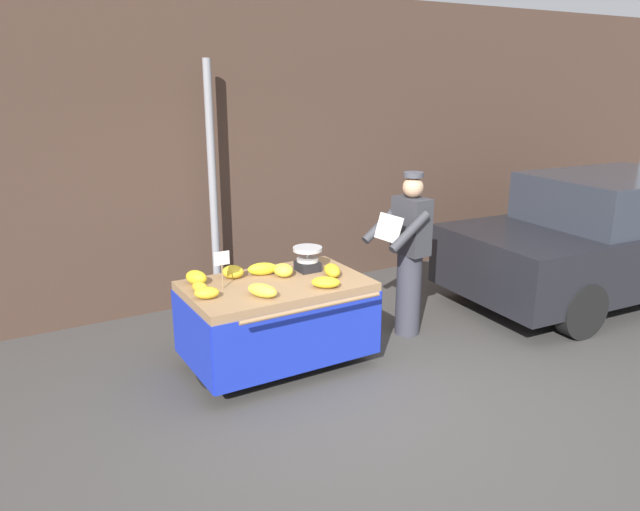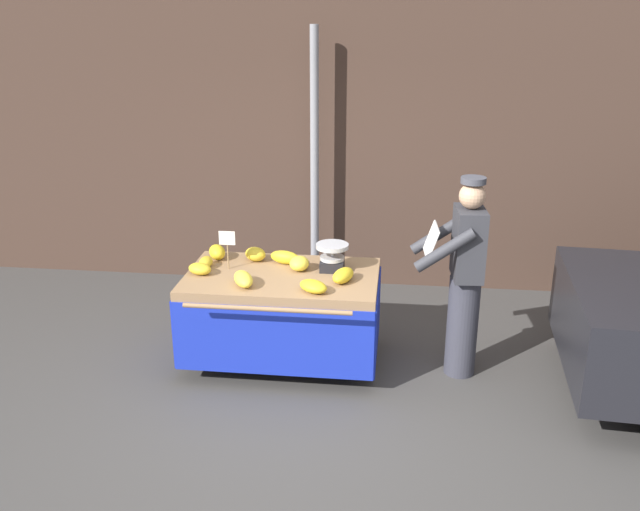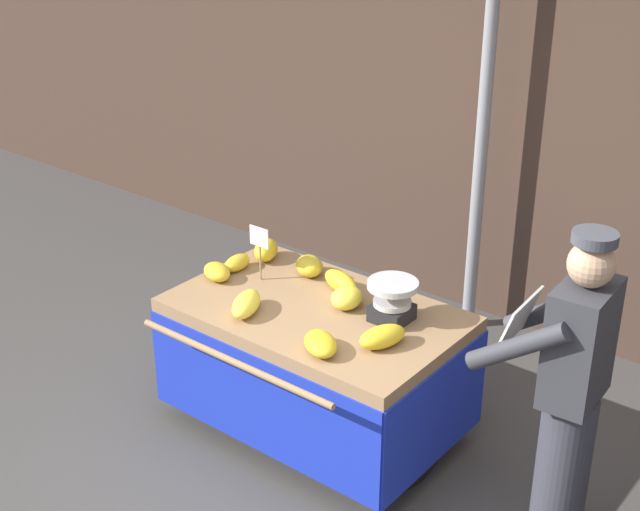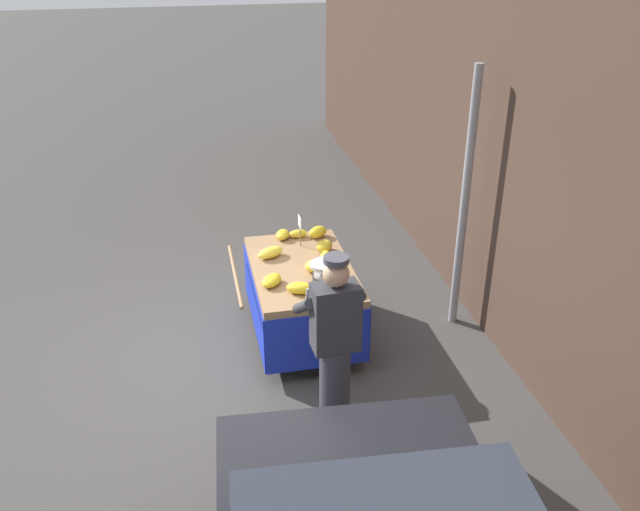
# 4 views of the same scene
# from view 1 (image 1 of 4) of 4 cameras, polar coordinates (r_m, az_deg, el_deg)

# --- Properties ---
(ground_plane) EXTENTS (60.00, 60.00, 0.00)m
(ground_plane) POSITION_cam_1_polar(r_m,az_deg,el_deg) (5.22, 4.94, -13.71)
(ground_plane) COLOR #423F3D
(back_wall) EXTENTS (16.00, 0.24, 3.57)m
(back_wall) POSITION_cam_1_polar(r_m,az_deg,el_deg) (7.30, -9.00, 9.66)
(back_wall) COLOR #473328
(back_wall) RESTS_ON ground
(street_pole) EXTENTS (0.09, 0.09, 2.81)m
(street_pole) POSITION_cam_1_polar(r_m,az_deg,el_deg) (6.91, -10.01, 6.06)
(street_pole) COLOR gray
(street_pole) RESTS_ON ground
(banana_cart) EXTENTS (1.65, 1.21, 0.83)m
(banana_cart) POSITION_cam_1_polar(r_m,az_deg,el_deg) (5.60, -4.09, -4.71)
(banana_cart) COLOR #93704C
(banana_cart) RESTS_ON ground
(weighing_scale) EXTENTS (0.28, 0.28, 0.24)m
(weighing_scale) POSITION_cam_1_polar(r_m,az_deg,el_deg) (5.79, -1.17, -0.32)
(weighing_scale) COLOR black
(weighing_scale) RESTS_ON banana_cart
(price_sign) EXTENTS (0.14, 0.01, 0.34)m
(price_sign) POSITION_cam_1_polar(r_m,az_deg,el_deg) (5.32, -9.20, -0.59)
(price_sign) COLOR #997A51
(price_sign) RESTS_ON banana_cart
(banana_bunch_0) EXTENTS (0.26, 0.25, 0.12)m
(banana_bunch_0) POSITION_cam_1_polar(r_m,az_deg,el_deg) (5.65, -8.17, -1.53)
(banana_bunch_0) COLOR gold
(banana_bunch_0) RESTS_ON banana_cart
(banana_bunch_1) EXTENTS (0.30, 0.19, 0.12)m
(banana_bunch_1) POSITION_cam_1_polar(r_m,az_deg,el_deg) (5.71, -5.41, -1.26)
(banana_bunch_1) COLOR gold
(banana_bunch_1) RESTS_ON banana_cart
(banana_bunch_2) EXTENTS (0.19, 0.22, 0.12)m
(banana_bunch_2) POSITION_cam_1_polar(r_m,az_deg,el_deg) (5.65, -3.46, -1.38)
(banana_bunch_2) COLOR yellow
(banana_bunch_2) RESTS_ON banana_cart
(banana_bunch_3) EXTENTS (0.22, 0.31, 0.11)m
(banana_bunch_3) POSITION_cam_1_polar(r_m,az_deg,el_deg) (5.65, 1.15, -1.41)
(banana_bunch_3) COLOR gold
(banana_bunch_3) RESTS_ON banana_cart
(banana_bunch_4) EXTENTS (0.13, 0.22, 0.09)m
(banana_bunch_4) POSITION_cam_1_polar(r_m,az_deg,el_deg) (5.34, -11.19, -2.94)
(banana_bunch_4) COLOR gold
(banana_bunch_4) RESTS_ON banana_cart
(banana_bunch_5) EXTENTS (0.25, 0.21, 0.10)m
(banana_bunch_5) POSITION_cam_1_polar(r_m,az_deg,el_deg) (5.18, -10.58, -3.46)
(banana_bunch_5) COLOR gold
(banana_bunch_5) RESTS_ON banana_cart
(banana_bunch_6) EXTENTS (0.26, 0.33, 0.11)m
(banana_bunch_6) POSITION_cam_1_polar(r_m,az_deg,el_deg) (5.15, -5.43, -3.28)
(banana_bunch_6) COLOR yellow
(banana_bunch_6) RESTS_ON banana_cart
(banana_bunch_7) EXTENTS (0.30, 0.28, 0.10)m
(banana_bunch_7) POSITION_cam_1_polar(r_m,az_deg,el_deg) (5.35, 0.54, -2.53)
(banana_bunch_7) COLOR gold
(banana_bunch_7) RESTS_ON banana_cart
(banana_bunch_8) EXTENTS (0.22, 0.26, 0.13)m
(banana_bunch_8) POSITION_cam_1_polar(r_m,az_deg,el_deg) (5.54, -11.53, -2.04)
(banana_bunch_8) COLOR gold
(banana_bunch_8) RESTS_ON banana_cart
(vendor_person) EXTENTS (0.60, 0.54, 1.71)m
(vendor_person) POSITION_cam_1_polar(r_m,az_deg,el_deg) (6.28, 8.34, 0.13)
(vendor_person) COLOR #383842
(vendor_person) RESTS_ON ground
(parked_car) EXTENTS (4.01, 1.97, 1.51)m
(parked_car) POSITION_cam_1_polar(r_m,az_deg,el_deg) (8.14, 25.28, 1.54)
(parked_car) COLOR black
(parked_car) RESTS_ON ground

